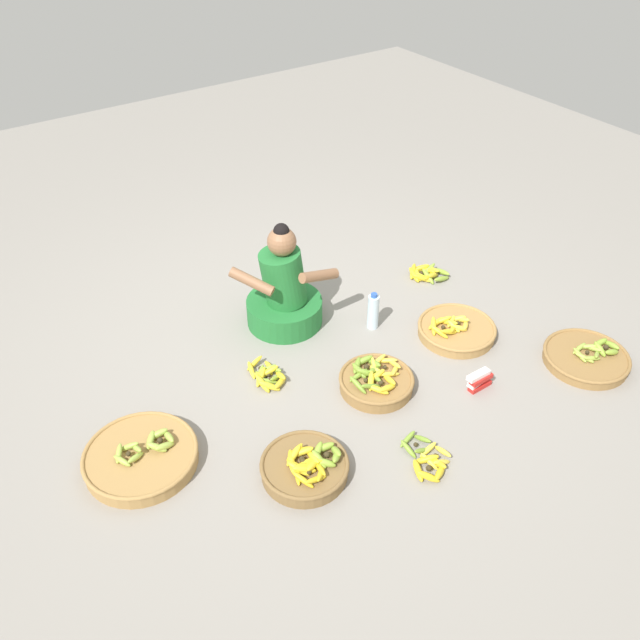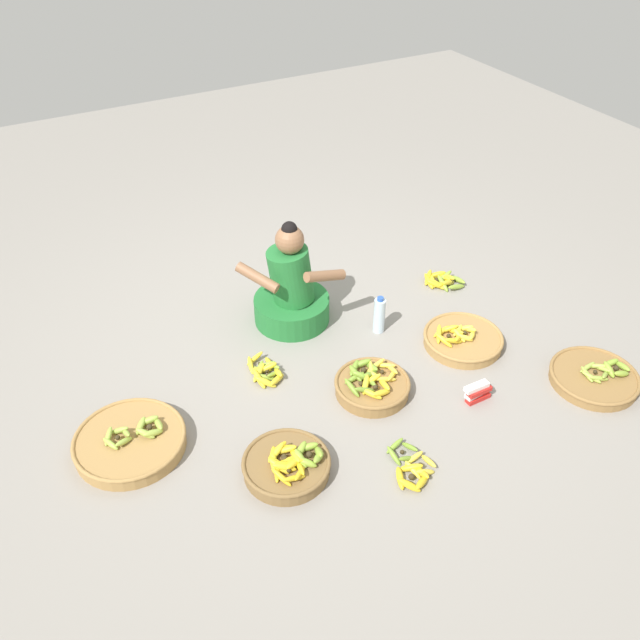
{
  "view_description": "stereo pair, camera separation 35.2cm",
  "coord_description": "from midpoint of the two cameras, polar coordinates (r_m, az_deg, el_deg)",
  "views": [
    {
      "loc": [
        -1.84,
        -2.86,
        2.85
      ],
      "look_at": [
        0.0,
        -0.2,
        0.35
      ],
      "focal_mm": 37.48,
      "sensor_mm": 36.0,
      "label": 1
    },
    {
      "loc": [
        -1.54,
        -3.04,
        2.85
      ],
      "look_at": [
        0.0,
        -0.2,
        0.35
      ],
      "focal_mm": 37.48,
      "sensor_mm": 36.0,
      "label": 2
    }
  ],
  "objects": [
    {
      "name": "banana_basket_near_bicycle",
      "position": [
        4.55,
        19.78,
        -3.1
      ],
      "size": [
        0.54,
        0.54,
        0.14
      ],
      "color": "olive",
      "rests_on": "ground"
    },
    {
      "name": "banana_basket_mid_left",
      "position": [
        4.55,
        9.39,
        -0.88
      ],
      "size": [
        0.53,
        0.53,
        0.15
      ],
      "color": "#A87F47",
      "rests_on": "ground"
    },
    {
      "name": "loose_bananas_near_vendor",
      "position": [
        5.11,
        7.1,
        3.92
      ],
      "size": [
        0.28,
        0.27,
        0.09
      ],
      "color": "gold",
      "rests_on": "ground"
    },
    {
      "name": "loose_bananas_front_right",
      "position": [
        4.2,
        -6.93,
        -4.83
      ],
      "size": [
        0.22,
        0.33,
        0.09
      ],
      "color": "yellow",
      "rests_on": "ground"
    },
    {
      "name": "loose_bananas_back_center",
      "position": [
        3.72,
        6.48,
        -11.87
      ],
      "size": [
        0.27,
        0.36,
        0.09
      ],
      "color": "yellow",
      "rests_on": "ground"
    },
    {
      "name": "water_bottle",
      "position": [
        4.52,
        2.34,
        0.65
      ],
      "size": [
        0.08,
        0.08,
        0.28
      ],
      "color": "silver",
      "rests_on": "ground"
    },
    {
      "name": "banana_basket_mid_right",
      "position": [
        3.64,
        -4.09,
        -12.49
      ],
      "size": [
        0.48,
        0.48,
        0.16
      ],
      "color": "brown",
      "rests_on": "ground"
    },
    {
      "name": "banana_basket_back_right",
      "position": [
        4.09,
        2.35,
        -5.31
      ],
      "size": [
        0.46,
        0.46,
        0.16
      ],
      "color": "olive",
      "rests_on": "ground"
    },
    {
      "name": "packet_carton_stack",
      "position": [
        4.17,
        11.12,
        -5.15
      ],
      "size": [
        0.18,
        0.08,
        0.12
      ],
      "color": "red",
      "rests_on": "ground"
    },
    {
      "name": "ground_plane",
      "position": [
        4.44,
        -3.75,
        -2.35
      ],
      "size": [
        10.0,
        10.0,
        0.0
      ],
      "primitive_type": "plane",
      "color": "gray"
    },
    {
      "name": "banana_basket_front_left",
      "position": [
        3.86,
        -17.63,
        -11.16
      ],
      "size": [
        0.62,
        0.62,
        0.15
      ],
      "color": "#A87F47",
      "rests_on": "ground"
    },
    {
      "name": "vendor_woman_front",
      "position": [
        4.51,
        -5.34,
        2.25
      ],
      "size": [
        0.66,
        0.53,
        0.77
      ],
      "color": "#237233",
      "rests_on": "ground"
    }
  ]
}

